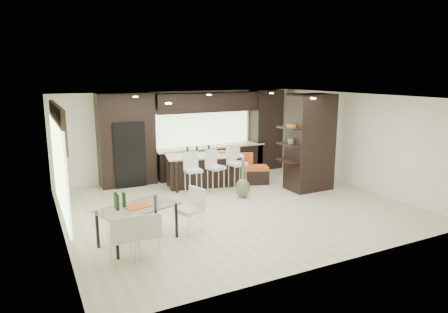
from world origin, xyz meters
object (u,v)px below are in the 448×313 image
stool_right (237,171)px  chair_far (122,240)px  stool_left (193,178)px  bench (245,175)px  floor_vase (243,178)px  stool_mid (216,175)px  dining_table (138,225)px  kitchen_island (204,170)px  chair_end (189,213)px  chair_near (149,236)px

stool_right → chair_far: size_ratio=1.22×
stool_left → bench: (1.83, 0.38, -0.21)m
floor_vase → chair_far: (-3.70, -2.33, -0.11)m
stool_mid → floor_vase: size_ratio=0.90×
stool_right → dining_table: bearing=-154.4°
stool_left → stool_right: stool_right is taller
kitchen_island → stool_left: 1.03m
bench → floor_vase: (-0.75, -1.20, 0.27)m
stool_left → chair_end: 2.64m
stool_left → stool_right: bearing=1.5°
kitchen_island → bench: 1.24m
stool_left → stool_mid: bearing=1.9°
kitchen_island → stool_right: size_ratio=2.15×
bench → dining_table: 4.86m
chair_far → chair_end: (1.54, 0.73, 0.02)m
dining_table → chair_near: size_ratio=1.86×
dining_table → kitchen_island: bearing=29.1°
bench → chair_near: size_ratio=1.69×
stool_left → chair_far: size_ratio=1.13×
stool_right → chair_end: (-2.42, -2.39, -0.08)m
kitchen_island → dining_table: size_ratio=1.45×
stool_right → floor_vase: (-0.26, -0.80, 0.02)m
kitchen_island → stool_right: stool_right is taller
bench → chair_end: 4.04m
bench → kitchen_island: bearing=-177.9°
chair_far → chair_end: bearing=26.5°
stool_right → dining_table: size_ratio=0.68×
stool_right → bench: 0.68m
kitchen_island → floor_vase: (0.41, -1.59, 0.07)m
stool_left → floor_vase: bearing=-34.9°
stool_left → floor_vase: size_ratio=0.89×
kitchen_island → stool_left: size_ratio=2.32×
dining_table → chair_end: 1.07m
floor_vase → chair_far: bearing=-147.8°
dining_table → floor_vase: bearing=6.9°
stool_right → floor_vase: size_ratio=0.96×
stool_right → bench: stool_right is taller
stool_left → floor_vase: floor_vase is taller
stool_right → chair_end: 3.41m
bench → chair_end: bearing=-115.2°
floor_vase → dining_table: 3.61m
dining_table → bench: bearing=15.6°
chair_near → chair_end: size_ratio=0.93×
stool_mid → chair_end: (-1.75, -2.41, -0.04)m
kitchen_island → chair_end: 3.64m
chair_near → chair_end: bearing=45.1°
kitchen_island → bench: bearing=-6.9°
stool_left → stool_right: size_ratio=0.92×
kitchen_island → chair_far: bearing=-118.0°
stool_mid → chair_far: 4.55m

